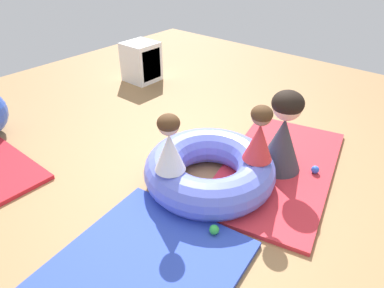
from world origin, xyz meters
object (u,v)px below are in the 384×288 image
(play_ball_blue, at_px, (315,170))
(adult_seated, at_px, (283,132))
(child_in_white, at_px, (169,144))
(child_in_red, at_px, (260,134))
(storage_cube, at_px, (142,62))
(play_ball_orange, at_px, (258,145))
(inflatable_cushion, at_px, (209,170))
(play_ball_green, at_px, (214,230))

(play_ball_blue, bearing_deg, adult_seated, 113.44)
(child_in_white, distance_m, child_in_red, 0.73)
(play_ball_blue, xyz_separation_m, storage_cube, (0.62, 2.95, 0.20))
(play_ball_blue, height_order, play_ball_orange, play_ball_orange)
(play_ball_blue, bearing_deg, play_ball_orange, 88.11)
(inflatable_cushion, height_order, child_in_red, child_in_red)
(play_ball_orange, bearing_deg, inflatable_cushion, 176.69)
(child_in_white, xyz_separation_m, play_ball_orange, (1.13, -0.15, -0.49))
(child_in_white, distance_m, storage_cube, 2.80)
(adult_seated, xyz_separation_m, play_ball_orange, (0.15, 0.32, -0.34))
(adult_seated, bearing_deg, play_ball_blue, 89.08)
(child_in_white, xyz_separation_m, play_ball_blue, (1.11, -0.77, -0.49))
(inflatable_cushion, relative_size, play_ball_green, 15.38)
(child_in_white, height_order, play_ball_blue, child_in_white)
(inflatable_cushion, height_order, play_ball_orange, inflatable_cushion)
(child_in_red, height_order, play_ball_orange, child_in_red)
(child_in_red, distance_m, adult_seated, 0.43)
(child_in_red, bearing_deg, adult_seated, -104.18)
(play_ball_blue, bearing_deg, child_in_red, 148.40)
(play_ball_green, distance_m, storage_cube, 3.26)
(child_in_white, bearing_deg, play_ball_green, -107.71)
(child_in_red, xyz_separation_m, storage_cube, (1.15, 2.63, -0.29))
(inflatable_cushion, relative_size, adult_seated, 1.49)
(inflatable_cushion, relative_size, child_in_red, 2.38)
(child_in_white, relative_size, play_ball_orange, 6.33)
(play_ball_blue, height_order, play_ball_green, play_ball_green)
(child_in_white, height_order, play_ball_green, child_in_white)
(storage_cube, bearing_deg, child_in_red, -113.74)
(play_ball_green, xyz_separation_m, storage_cube, (1.83, 2.70, 0.20))
(child_in_red, bearing_deg, play_ball_blue, -132.49)
(inflatable_cushion, height_order, adult_seated, adult_seated)
(inflatable_cushion, bearing_deg, play_ball_orange, -3.31)
(play_ball_green, bearing_deg, child_in_red, 6.17)
(play_ball_orange, distance_m, storage_cube, 2.41)
(adult_seated, distance_m, storage_cube, 2.76)
(play_ball_blue, bearing_deg, inflatable_cushion, 137.40)
(adult_seated, height_order, storage_cube, adult_seated)
(play_ball_green, bearing_deg, inflatable_cushion, 41.12)
(inflatable_cushion, bearing_deg, play_ball_green, -138.88)
(adult_seated, height_order, play_ball_blue, adult_seated)
(play_ball_blue, distance_m, play_ball_orange, 0.63)
(play_ball_orange, bearing_deg, play_ball_green, -163.10)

